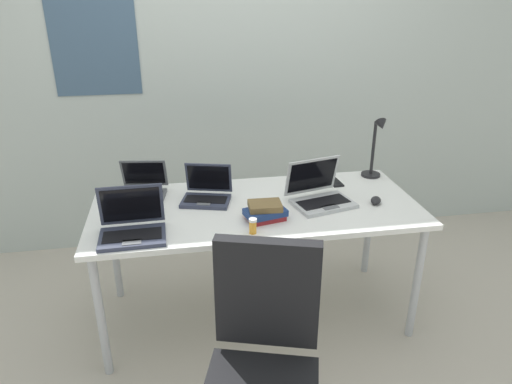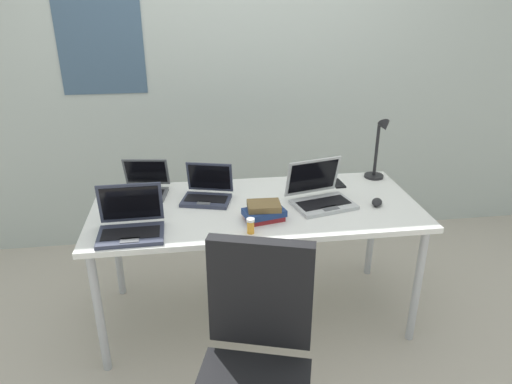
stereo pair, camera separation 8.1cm
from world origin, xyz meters
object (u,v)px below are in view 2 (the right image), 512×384
Objects in this scene: laptop_near_mouse at (320,196)px; laptop_front_right at (207,193)px; laptop_front_left at (131,225)px; cell_phone at (337,183)px; desk_lamp at (379,149)px; book_stack at (264,212)px; laptop_by_keyboard at (144,187)px; computer_mouse at (377,202)px; pill_bottle at (251,226)px.

laptop_near_mouse is 0.64m from laptop_front_right.
laptop_front_left reaches higher than cell_phone.
book_stack is at bearing -150.16° from desk_lamp.
laptop_by_keyboard reaches higher than computer_mouse.
pill_bottle is at bearing -145.86° from desk_lamp.
laptop_near_mouse is 0.52m from pill_bottle.
book_stack reaches higher than computer_mouse.
laptop_near_mouse is 0.37m from book_stack.
laptop_by_keyboard is at bearing 134.57° from pill_bottle.
desk_lamp is 0.43m from computer_mouse.
laptop_front_right is 1.06× the size of laptop_by_keyboard.
laptop_front_right reaches higher than book_stack.
laptop_front_left is at bearing -162.77° from cell_phone.
computer_mouse is at bearing -72.58° from cell_phone.
laptop_near_mouse is at bearing 34.03° from pill_bottle.
laptop_front_right is 3.26× the size of computer_mouse.
cell_phone is at bearing 138.50° from computer_mouse.
desk_lamp is 1.36× the size of laptop_by_keyboard.
pill_bottle is (-0.61, -0.55, 0.04)m from cell_phone.
book_stack is at bearing -145.91° from computer_mouse.
laptop_front_right is at bearing -165.52° from computer_mouse.
computer_mouse is at bearing -12.33° from laptop_front_right.
laptop_by_keyboard is 0.92× the size of laptop_front_left.
computer_mouse is at bearing 16.98° from pill_bottle.
laptop_by_keyboard is at bearing 175.05° from cell_phone.
book_stack is (0.67, 0.06, -0.00)m from laptop_front_left.
laptop_near_mouse is 1.02m from laptop_by_keyboard.
computer_mouse is (0.31, -0.06, -0.03)m from laptop_near_mouse.
laptop_near_mouse is 0.32m from computer_mouse.
laptop_near_mouse is 1.22× the size of laptop_front_right.
laptop_front_left is 1.37× the size of book_stack.
book_stack is (0.64, -0.42, 0.00)m from laptop_by_keyboard.
laptop_front_left is 0.59m from pill_bottle.
desk_lamp is at bearing 8.74° from laptop_front_right.
laptop_near_mouse reaches higher than pill_bottle.
laptop_front_right is 0.52m from laptop_front_left.
laptop_front_right is at bearing 134.56° from book_stack.
pill_bottle reaches higher than cell_phone.
laptop_near_mouse is 0.32m from cell_phone.
cell_phone is at bearing 21.50° from laptop_front_left.
pill_bottle reaches higher than computer_mouse.
cell_phone is (0.18, 0.26, -0.04)m from laptop_near_mouse.
laptop_front_left is 4.04× the size of pill_bottle.
laptop_front_left is at bearing 172.25° from pill_bottle.
laptop_front_left is at bearing -174.62° from book_stack.
cell_phone is (-0.13, 0.32, -0.01)m from computer_mouse.
computer_mouse is 0.41× the size of book_stack.
laptop_front_left is 0.67m from book_stack.
laptop_front_right is (-0.62, 0.14, -0.01)m from laptop_near_mouse.
computer_mouse is at bearing 7.28° from book_stack.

